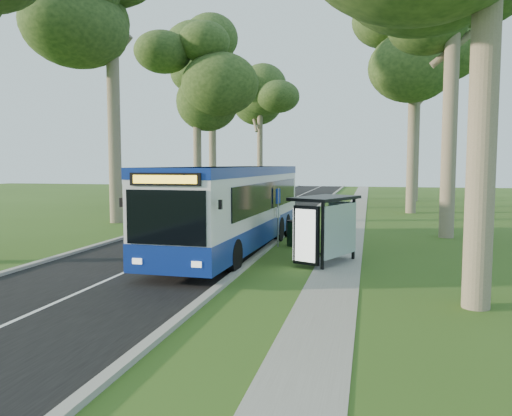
% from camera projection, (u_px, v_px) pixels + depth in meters
% --- Properties ---
extents(ground, '(120.00, 120.00, 0.00)m').
position_uv_depth(ground, '(262.00, 253.00, 19.16)').
color(ground, '#335219').
rests_on(ground, ground).
extents(road, '(7.00, 100.00, 0.02)m').
position_uv_depth(road, '(240.00, 222.00, 29.65)').
color(road, black).
rests_on(road, ground).
extents(kerb_east, '(0.25, 100.00, 0.12)m').
position_uv_depth(kerb_east, '(299.00, 222.00, 28.87)').
color(kerb_east, '#9E9B93').
rests_on(kerb_east, ground).
extents(kerb_west, '(0.25, 100.00, 0.12)m').
position_uv_depth(kerb_west, '(185.00, 219.00, 30.43)').
color(kerb_west, '#9E9B93').
rests_on(kerb_west, ground).
extents(centre_line, '(0.12, 100.00, 0.00)m').
position_uv_depth(centre_line, '(240.00, 222.00, 29.65)').
color(centre_line, white).
rests_on(centre_line, road).
extents(footpath, '(1.50, 100.00, 0.02)m').
position_uv_depth(footpath, '(351.00, 225.00, 28.20)').
color(footpath, gray).
rests_on(footpath, ground).
extents(bus, '(3.02, 12.60, 3.32)m').
position_uv_depth(bus, '(234.00, 208.00, 19.55)').
color(bus, silver).
rests_on(bus, ground).
extents(bus_stop_sign, '(0.14, 0.34, 2.45)m').
position_uv_depth(bus_stop_sign, '(278.00, 210.00, 20.57)').
color(bus_stop_sign, gray).
rests_on(bus_stop_sign, ground).
extents(bus_shelter, '(2.41, 3.04, 2.31)m').
position_uv_depth(bus_shelter, '(328.00, 218.00, 16.82)').
color(bus_shelter, black).
rests_on(bus_shelter, ground).
extents(litter_bin, '(0.62, 0.62, 1.08)m').
position_uv_depth(litter_bin, '(294.00, 233.00, 20.86)').
color(litter_bin, black).
rests_on(litter_bin, ground).
extents(car_white, '(2.43, 4.96, 1.63)m').
position_uv_depth(car_white, '(226.00, 194.00, 43.78)').
color(car_white, white).
rests_on(car_white, ground).
extents(car_silver, '(2.74, 4.51, 1.40)m').
position_uv_depth(car_silver, '(226.00, 194.00, 45.76)').
color(car_silver, '#9C9EA3').
rests_on(car_silver, ground).
extents(tree_west_c, '(5.20, 5.20, 12.70)m').
position_uv_depth(tree_west_c, '(197.00, 85.00, 37.82)').
color(tree_west_c, '#7A6B56').
rests_on(tree_west_c, ground).
extents(tree_west_d, '(5.20, 5.20, 16.98)m').
position_uv_depth(tree_west_d, '(212.00, 69.00, 47.71)').
color(tree_west_d, '#7A6B56').
rests_on(tree_west_d, ground).
extents(tree_west_e, '(5.20, 5.20, 13.96)m').
position_uv_depth(tree_west_e, '(260.00, 104.00, 57.05)').
color(tree_west_e, '#7A6B56').
rests_on(tree_west_e, ground).
extents(tree_east_c, '(5.20, 5.20, 16.04)m').
position_uv_depth(tree_east_c, '(415.00, 40.00, 34.09)').
color(tree_east_c, '#7A6B56').
rests_on(tree_east_c, ground).
extents(tree_east_d, '(5.20, 5.20, 15.83)m').
position_uv_depth(tree_east_d, '(417.00, 73.00, 45.49)').
color(tree_east_d, '#7A6B56').
rests_on(tree_east_d, ground).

